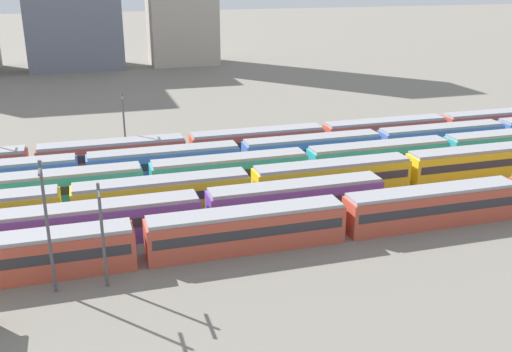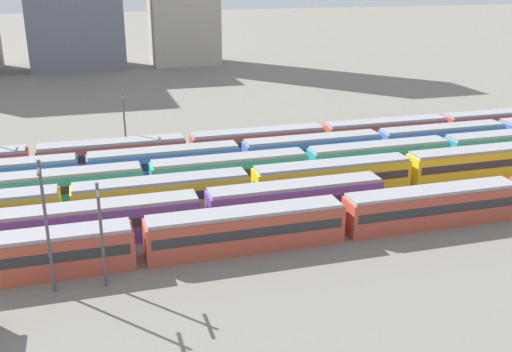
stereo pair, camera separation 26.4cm
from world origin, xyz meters
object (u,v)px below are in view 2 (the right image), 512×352
(train_track_0, at_px, (432,206))
(train_track_4, at_px, (379,144))
(train_track_1, at_px, (102,222))
(train_track_3, at_px, (379,158))
(catenary_pole_0, at_px, (46,221))
(catenary_pole_2, at_px, (101,230))
(train_track_5, at_px, (258,143))
(train_track_2, at_px, (332,178))
(catenary_pole_1, at_px, (125,123))

(train_track_0, distance_m, train_track_4, 21.42)
(train_track_1, height_order, train_track_4, same)
(train_track_0, xyz_separation_m, train_track_3, (2.39, 15.60, 0.00))
(train_track_3, xyz_separation_m, train_track_4, (2.72, 5.20, 0.00))
(train_track_4, bearing_deg, train_track_0, -103.80)
(train_track_1, height_order, train_track_3, same)
(train_track_0, xyz_separation_m, train_track_1, (-31.19, 5.20, -0.00))
(train_track_0, relative_size, catenary_pole_0, 8.64)
(train_track_1, xyz_separation_m, train_track_4, (36.30, 15.60, 0.00))
(catenary_pole_0, xyz_separation_m, catenary_pole_2, (3.92, -0.23, -1.07))
(train_track_5, bearing_deg, train_track_2, -75.65)
(train_track_4, bearing_deg, train_track_3, -117.63)
(train_track_1, xyz_separation_m, catenary_pole_2, (-0.19, -8.48, 3.00))
(catenary_pole_0, bearing_deg, catenary_pole_2, -3.33)
(train_track_1, height_order, catenary_pole_2, catenary_pole_2)
(train_track_1, distance_m, train_track_5, 29.65)
(train_track_5, bearing_deg, train_track_3, -39.87)
(train_track_5, height_order, catenary_pole_1, catenary_pole_1)
(train_track_5, bearing_deg, train_track_0, -68.84)
(train_track_5, bearing_deg, catenary_pole_2, -126.07)
(train_track_2, bearing_deg, catenary_pole_0, -155.30)
(train_track_0, bearing_deg, catenary_pole_1, 132.91)
(train_track_4, bearing_deg, catenary_pole_2, -146.59)
(train_track_2, xyz_separation_m, catenary_pole_1, (-21.00, 18.72, 3.20))
(catenary_pole_1, bearing_deg, train_track_2, -41.72)
(catenary_pole_0, relative_size, catenary_pole_1, 1.19)
(train_track_2, height_order, catenary_pole_0, catenary_pole_0)
(train_track_1, height_order, train_track_5, same)
(train_track_1, relative_size, train_track_4, 0.50)
(catenary_pole_2, bearing_deg, catenary_pole_0, 176.67)
(train_track_2, relative_size, catenary_pole_0, 8.64)
(train_track_2, relative_size, train_track_3, 1.00)
(train_track_0, height_order, catenary_pole_1, catenary_pole_1)
(train_track_4, distance_m, catenary_pole_2, 43.82)
(train_track_4, bearing_deg, catenary_pole_0, -149.45)
(catenary_pole_1, bearing_deg, train_track_4, -14.50)
(catenary_pole_1, bearing_deg, catenary_pole_2, -97.59)
(train_track_0, relative_size, catenary_pole_2, 10.70)
(train_track_1, relative_size, train_track_3, 0.60)
(catenary_pole_1, xyz_separation_m, catenary_pole_2, (-4.32, -32.40, -0.20))
(train_track_3, distance_m, train_track_5, 16.22)
(catenary_pole_0, height_order, catenary_pole_2, catenary_pole_0)
(train_track_0, bearing_deg, catenary_pole_0, -175.06)
(train_track_2, bearing_deg, train_track_0, -59.72)
(train_track_3, distance_m, catenary_pole_0, 42.25)
(catenary_pole_2, bearing_deg, train_track_2, 28.38)
(train_track_1, distance_m, catenary_pole_1, 24.48)
(train_track_1, xyz_separation_m, train_track_5, (21.13, 20.80, 0.00))
(catenary_pole_2, bearing_deg, train_track_1, 88.68)
(train_track_2, height_order, catenary_pole_2, catenary_pole_2)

